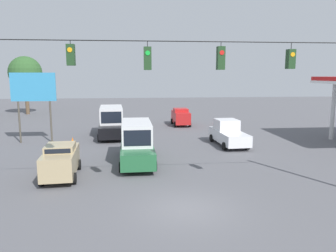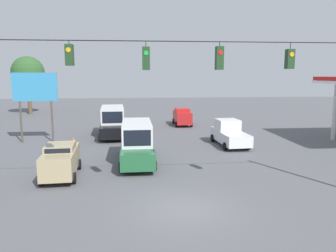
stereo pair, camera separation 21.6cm
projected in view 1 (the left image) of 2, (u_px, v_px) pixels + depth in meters
The scene contains 13 objects.
ground_plane at pixel (186, 209), 14.53m from camera, with size 140.00×140.00×0.00m, color #56565B.
overhead_signal_span at pixel (184, 94), 14.38m from camera, with size 18.71×0.38×7.77m.
pickup_truck_white_oncoming_far at pixel (228, 134), 27.61m from camera, with size 2.39×5.40×2.12m.
sedan_red_oncoming_deep at pixel (181, 117), 38.24m from camera, with size 1.99×4.08×1.99m.
box_truck_black_withflow_far at pixel (111, 122), 31.71m from camera, with size 2.86×7.52×2.82m.
box_truck_green_withflow_mid at pixel (137, 142), 22.23m from camera, with size 2.41×6.87×2.73m.
sedan_tan_parked_shoulder at pixel (61, 160), 18.89m from camera, with size 2.17×4.43×1.95m.
traffic_cone_nearest at pixel (47, 173), 18.58m from camera, with size 0.42×0.42×0.71m, color orange.
traffic_cone_second at pixel (58, 160), 21.46m from camera, with size 0.42×0.42×0.71m, color orange.
traffic_cone_third at pixel (67, 149), 24.73m from camera, with size 0.42×0.42×0.71m, color orange.
traffic_cone_fourth at pixel (73, 141), 27.44m from camera, with size 0.42×0.42×0.71m, color orange.
roadside_billboard at pixel (33, 92), 28.01m from camera, with size 3.77×0.16×6.06m.
tree_horizon_left at pixel (25, 73), 48.21m from camera, with size 4.76×4.76×8.57m.
Camera 1 is at (2.19, 13.62, 5.91)m, focal length 35.00 mm.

